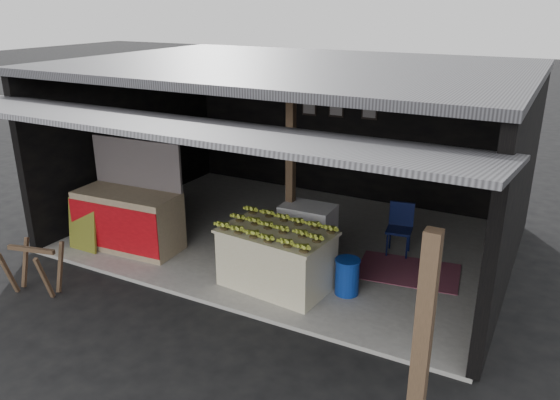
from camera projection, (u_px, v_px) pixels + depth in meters
The scene contains 13 objects.
ground at pixel (208, 305), 7.49m from camera, with size 80.00×80.00×0.00m, color black.
concrete_slab at pixel (290, 238), 9.55m from camera, with size 7.00×5.00×0.06m, color gray.
shophouse at pixel (300, 117), 9.10m from camera, with size 7.40×7.29×3.02m.
banana_table at pixel (276, 259), 7.73m from camera, with size 1.64×1.10×0.86m.
banana_pile at pixel (276, 225), 7.56m from camera, with size 1.43×0.86×0.17m, color gold, non-canonical shape.
white_crate at pixel (307, 233), 8.54m from camera, with size 0.83×0.58×0.90m.
neighbor_stall at pixel (129, 217), 8.94m from camera, with size 1.76×0.88×1.77m.
green_signboard at pixel (82, 225), 8.88m from camera, with size 0.57×0.04×0.86m, color black.
sawhorse at pixel (34, 265), 7.65m from camera, with size 0.76×0.75×0.71m.
water_barrel at pixel (347, 277), 7.59m from camera, with size 0.33×0.33×0.49m, color #0D3296.
plastic_chair at pixel (400, 224), 8.78m from camera, with size 0.45×0.45×0.83m.
magenta_rug at pixel (408, 271), 8.28m from camera, with size 1.50×1.00×0.01m, color maroon.
picture_frames at pixel (338, 107), 10.95m from camera, with size 1.62×0.04×0.46m.
Camera 1 is at (3.96, -5.30, 3.92)m, focal length 35.00 mm.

